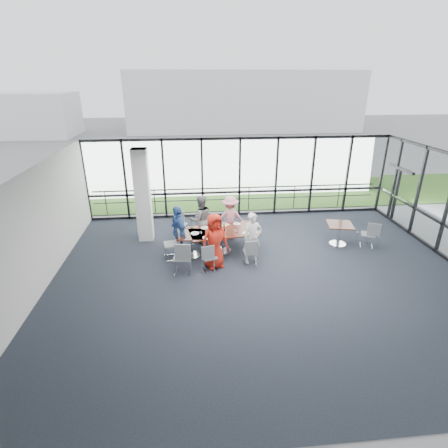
{
  "coord_description": "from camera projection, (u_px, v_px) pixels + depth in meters",
  "views": [
    {
      "loc": [
        -1.96,
        -8.52,
        5.31
      ],
      "look_at": [
        -0.98,
        1.44,
        1.1
      ],
      "focal_mm": 28.0,
      "sensor_mm": 36.0,
      "label": 1
    }
  ],
  "objects": [
    {
      "name": "diner_far_left",
      "position": [
        201.0,
        219.0,
        11.87
      ],
      "size": [
        0.95,
        0.76,
        1.71
      ],
      "primitive_type": "imported",
      "rotation": [
        0.0,
        0.0,
        3.49
      ],
      "color": "slate",
      "rests_on": "ground"
    },
    {
      "name": "chair_main_nr",
      "position": [
        250.0,
        252.0,
        10.61
      ],
      "size": [
        0.41,
        0.41,
        0.83
      ],
      "primitive_type": null,
      "rotation": [
        0.0,
        0.0,
        0.01
      ],
      "color": "gray",
      "rests_on": "ground"
    },
    {
      "name": "exit_door",
      "position": [
        396.0,
        196.0,
        13.62
      ],
      "size": [
        0.12,
        1.6,
        2.1
      ],
      "primitive_type": "cube",
      "color": "black",
      "rests_on": "ground"
    },
    {
      "name": "wall_front",
      "position": [
        339.0,
        367.0,
        4.84
      ],
      "size": [
        12.0,
        0.1,
        3.2
      ],
      "primitive_type": "cube",
      "color": "silver",
      "rests_on": "ground"
    },
    {
      "name": "side_table_right",
      "position": [
        340.0,
        228.0,
        11.8
      ],
      "size": [
        0.96,
        0.96,
        0.75
      ],
      "rotation": [
        0.0,
        0.0,
        -0.2
      ],
      "color": "#331B0E",
      "rests_on": "ground"
    },
    {
      "name": "floor",
      "position": [
        263.0,
        277.0,
        10.05
      ],
      "size": [
        12.0,
        10.0,
        0.02
      ],
      "primitive_type": "cube",
      "color": "#1F242D",
      "rests_on": "ground"
    },
    {
      "name": "menu_c",
      "position": [
        225.0,
        225.0,
        11.68
      ],
      "size": [
        0.37,
        0.37,
        0.0
      ],
      "primitive_type": "cube",
      "rotation": [
        0.0,
        0.0,
        0.79
      ],
      "color": "silver",
      "rests_on": "main_table"
    },
    {
      "name": "chair_main_end",
      "position": [
        172.0,
        244.0,
        10.93
      ],
      "size": [
        0.56,
        0.56,
        0.98
      ],
      "primitive_type": null,
      "rotation": [
        0.0,
        0.0,
        -1.39
      ],
      "color": "gray",
      "rests_on": "ground"
    },
    {
      "name": "chair_main_nl",
      "position": [
        209.0,
        257.0,
        10.31
      ],
      "size": [
        0.5,
        0.5,
        0.84
      ],
      "primitive_type": null,
      "rotation": [
        0.0,
        0.0,
        0.25
      ],
      "color": "gray",
      "rests_on": "ground"
    },
    {
      "name": "plate_end",
      "position": [
        195.0,
        233.0,
        11.04
      ],
      "size": [
        0.27,
        0.27,
        0.01
      ],
      "primitive_type": "cylinder",
      "color": "white",
      "rests_on": "main_table"
    },
    {
      "name": "condiment_caddy",
      "position": [
        223.0,
        230.0,
        11.26
      ],
      "size": [
        0.1,
        0.07,
        0.04
      ],
      "primitive_type": "cube",
      "color": "black",
      "rests_on": "main_table"
    },
    {
      "name": "diner_far_right",
      "position": [
        230.0,
        218.0,
        12.17
      ],
      "size": [
        1.05,
        0.58,
        1.59
      ],
      "primitive_type": "imported",
      "rotation": [
        0.0,
        0.0,
        3.09
      ],
      "color": "#D37F8F",
      "rests_on": "ground"
    },
    {
      "name": "hangar_main",
      "position": [
        242.0,
        100.0,
        38.61
      ],
      "size": [
        24.0,
        10.0,
        6.0
      ],
      "primitive_type": "cube",
      "color": "silver",
      "rests_on": "ground"
    },
    {
      "name": "grass_strip",
      "position": [
        231.0,
        193.0,
        17.39
      ],
      "size": [
        80.0,
        5.0,
        0.01
      ],
      "primitive_type": "cube",
      "color": "#2E5B21",
      "rests_on": "ground"
    },
    {
      "name": "diner_near_right",
      "position": [
        253.0,
        238.0,
        10.59
      ],
      "size": [
        0.67,
        0.55,
        1.61
      ],
      "primitive_type": "imported",
      "rotation": [
        0.0,
        0.0,
        0.23
      ],
      "color": "silver",
      "rests_on": "ground"
    },
    {
      "name": "chair_main_fr",
      "position": [
        229.0,
        225.0,
        12.51
      ],
      "size": [
        0.55,
        0.55,
        0.88
      ],
      "primitive_type": null,
      "rotation": [
        0.0,
        0.0,
        3.47
      ],
      "color": "gray",
      "rests_on": "ground"
    },
    {
      "name": "plate_fl",
      "position": [
        205.0,
        228.0,
        11.45
      ],
      "size": [
        0.27,
        0.27,
        0.01
      ],
      "primitive_type": "cylinder",
      "color": "white",
      "rests_on": "main_table"
    },
    {
      "name": "tumbler_a",
      "position": [
        217.0,
        234.0,
        10.88
      ],
      "size": [
        0.07,
        0.07,
        0.13
      ],
      "primitive_type": "cylinder",
      "color": "white",
      "rests_on": "main_table"
    },
    {
      "name": "tumbler_c",
      "position": [
        223.0,
        225.0,
        11.51
      ],
      "size": [
        0.06,
        0.06,
        0.13
      ],
      "primitive_type": "cylinder",
      "color": "white",
      "rests_on": "main_table"
    },
    {
      "name": "side_table_left",
      "position": [
        191.0,
        237.0,
        11.04
      ],
      "size": [
        0.91,
        0.91,
        0.75
      ],
      "rotation": [
        0.0,
        0.0,
        -0.05
      ],
      "color": "#331B0E",
      "rests_on": "ground"
    },
    {
      "name": "menu_b",
      "position": [
        253.0,
        232.0,
        11.18
      ],
      "size": [
        0.31,
        0.23,
        0.0
      ],
      "primitive_type": "cube",
      "rotation": [
        0.0,
        0.0,
        -0.06
      ],
      "color": "silver",
      "rests_on": "main_table"
    },
    {
      "name": "plate_nl",
      "position": [
        207.0,
        238.0,
        10.74
      ],
      "size": [
        0.28,
        0.28,
        0.01
      ],
      "primitive_type": "cylinder",
      "color": "white",
      "rests_on": "main_table"
    },
    {
      "name": "curtain_wall_back",
      "position": [
        240.0,
        178.0,
        14.02
      ],
      "size": [
        12.0,
        0.1,
        3.2
      ],
      "primitive_type": "cube",
      "color": "white",
      "rests_on": "ground"
    },
    {
      "name": "ketchup_bottle",
      "position": [
        224.0,
        227.0,
        11.28
      ],
      "size": [
        0.06,
        0.06,
        0.18
      ],
      "primitive_type": "cylinder",
      "color": "#AF2E0F",
      "rests_on": "main_table"
    },
    {
      "name": "wall_left",
      "position": [
        34.0,
        235.0,
        8.89
      ],
      "size": [
        0.1,
        10.0,
        3.2
      ],
      "primitive_type": "cube",
      "color": "silver",
      "rests_on": "ground"
    },
    {
      "name": "ceiling",
      "position": [
        268.0,
        168.0,
        8.81
      ],
      "size": [
        12.0,
        10.0,
        0.04
      ],
      "primitive_type": "cube",
      "color": "white",
      "rests_on": "ground"
    },
    {
      "name": "green_bottle",
      "position": [
        224.0,
        226.0,
        11.31
      ],
      "size": [
        0.05,
        0.05,
        0.2
      ],
      "primitive_type": "cylinder",
      "color": "#196632",
      "rests_on": "main_table"
    },
    {
      "name": "chair_spare_lb",
      "position": [
        181.0,
        225.0,
        12.51
      ],
      "size": [
        0.51,
        0.51,
        0.85
      ],
      "primitive_type": null,
      "rotation": [
        0.0,
        0.0,
        2.88
      ],
      "color": "gray",
      "rests_on": "ground"
    },
    {
      "name": "hangar_aux",
      "position": [
        20.0,
        115.0,
        33.34
      ],
      "size": [
        10.0,
        6.0,
        4.0
      ],
      "primitive_type": "cube",
      "color": "silver",
      "rests_on": "ground"
    },
    {
      "name": "chair_spare_la",
      "position": [
        182.0,
        257.0,
        10.12
      ],
      "size": [
        0.55,
        0.55,
        0.99
      ],
      "primitive_type": null,
      "rotation": [
        0.0,
        0.0,
        -0.14
      ],
      "color": "gray",
      "rests_on": "ground"
    },
    {
      "name": "apron",
      "position": [
        226.0,
        182.0,
        19.23
      ],
      "size": [
        80.0,
        70.0,
        0.02
      ],
      "primitive_type": "cube",
      "color": "slate",
      "rests_on": "ground"
    },
    {
      "name": "diner_end",
      "position": [
        178.0,
        231.0,
        10.98
      ],
      "size": [
        0.89,
        1.12,
        1.69
      ],
      "primitive_type": "imported",
      "rotation": [
        0.0,
        0.0,
        -1.16
      ],
      "color": "#385FA9",
      "rests_on": "ground"
    },
    {
      "name": "diner_near_left",
      "position": [
        215.0,
        241.0,
        10.31
      ],
      "size": [
        0.97,
        0.81,
        1.7
      ],
      "primitive_type": "imported",
      "rotation": [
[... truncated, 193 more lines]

